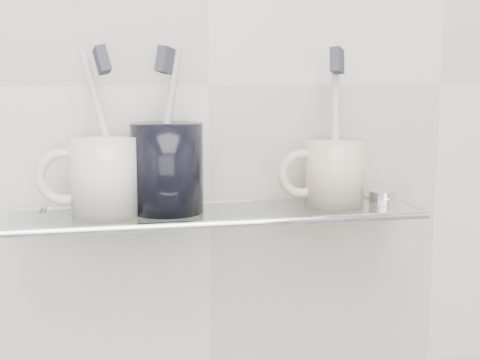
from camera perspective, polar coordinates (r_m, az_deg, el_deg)
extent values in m
plane|color=beige|center=(0.86, -2.65, 8.06)|extent=(2.50, 0.00, 2.50)
cube|color=silver|center=(0.82, -1.92, -2.89)|extent=(0.50, 0.12, 0.01)
cylinder|color=silver|center=(0.76, -1.25, -3.76)|extent=(0.50, 0.01, 0.01)
cylinder|color=silver|center=(0.86, -16.41, -3.41)|extent=(0.02, 0.03, 0.02)
cylinder|color=silver|center=(0.92, 10.62, -2.36)|extent=(0.02, 0.03, 0.02)
cylinder|color=white|center=(0.80, -11.37, 0.36)|extent=(0.09, 0.09, 0.09)
torus|color=white|center=(0.80, -14.75, 0.26)|extent=(0.07, 0.01, 0.07)
cylinder|color=silver|center=(0.80, -11.50, 4.25)|extent=(0.06, 0.05, 0.18)
cube|color=#31333D|center=(0.79, -11.69, 10.01)|extent=(0.02, 0.03, 0.04)
cylinder|color=black|center=(0.81, -6.25, 1.03)|extent=(0.10, 0.10, 0.11)
torus|color=black|center=(0.80, -9.75, 0.92)|extent=(0.08, 0.01, 0.08)
cylinder|color=#A9ABAD|center=(0.80, -6.31, 4.40)|extent=(0.05, 0.03, 0.19)
cube|color=#31333D|center=(0.80, -6.41, 10.14)|extent=(0.03, 0.03, 0.03)
cylinder|color=beige|center=(0.85, 8.06, 0.62)|extent=(0.08, 0.08, 0.08)
torus|color=beige|center=(0.84, 5.29, 0.54)|extent=(0.06, 0.01, 0.06)
cylinder|color=beige|center=(0.84, 8.15, 4.62)|extent=(0.02, 0.06, 0.19)
cube|color=#31333D|center=(0.84, 8.28, 10.06)|extent=(0.02, 0.03, 0.03)
cylinder|color=silver|center=(0.88, 12.17, -1.41)|extent=(0.04, 0.04, 0.02)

